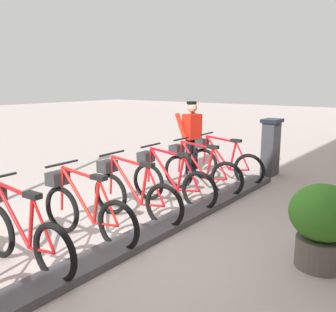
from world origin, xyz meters
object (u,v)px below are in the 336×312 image
Objects in this scene: payment_kiosk at (271,146)px; bike_docked_2 at (169,180)px; bike_docked_1 at (198,170)px; bike_docked_5 at (19,232)px; bike_docked_4 at (84,210)px; worker_near_rack at (192,135)px; bike_docked_3 at (132,193)px; bike_docked_0 at (222,162)px; planter_bush at (323,222)px.

payment_kiosk is 0.74× the size of bike_docked_2.
bike_docked_5 is at bearing 90.00° from bike_docked_1.
worker_near_rack is at bearing -76.97° from bike_docked_4.
bike_docked_3 is at bearing -90.00° from bike_docked_5.
worker_near_rack is at bearing -11.34° from bike_docked_0.
bike_docked_1 and bike_docked_4 have the same top height.
payment_kiosk is 0.74× the size of bike_docked_4.
bike_docked_3 is 0.93m from bike_docked_4.
bike_docked_1 is at bearing -31.45° from planter_bush.
bike_docked_2 is (0.00, 0.93, 0.00)m from bike_docked_1.
bike_docked_3 is (0.00, 0.93, 0.00)m from bike_docked_2.
bike_docked_1 is 1.87m from bike_docked_3.
bike_docked_2 is 1.00× the size of bike_docked_4.
worker_near_rack reaches higher than bike_docked_3.
bike_docked_0 is (0.57, 1.18, -0.24)m from payment_kiosk.
worker_near_rack is (0.91, -2.05, 0.48)m from bike_docked_2.
bike_docked_4 is (0.00, 2.80, 0.00)m from bike_docked_1.
bike_docked_1 and bike_docked_3 have the same top height.
bike_docked_2 is 2.80m from bike_docked_5.
bike_docked_1 is 1.00× the size of bike_docked_4.
worker_near_rack is at bearing -73.10° from bike_docked_3.
worker_near_rack is (0.91, -1.12, 0.48)m from bike_docked_1.
bike_docked_3 is 2.72m from planter_bush.
bike_docked_4 is (0.00, 0.93, 0.00)m from bike_docked_3.
bike_docked_0 is 1.04m from worker_near_rack.
bike_docked_4 is at bearing 90.00° from bike_docked_0.
payment_kiosk reaches higher than planter_bush.
payment_kiosk is at bearing -146.00° from worker_near_rack.
bike_docked_5 is (0.57, 5.85, -0.24)m from payment_kiosk.
bike_docked_5 is at bearing 90.00° from bike_docked_0.
bike_docked_2 and bike_docked_3 have the same top height.
bike_docked_0 is 4.67m from bike_docked_5.
planter_bush is at bearing -157.08° from bike_docked_4.
payment_kiosk is 0.74× the size of bike_docked_1.
bike_docked_1 is at bearing 90.00° from bike_docked_0.
bike_docked_1 is (0.00, 0.93, 0.00)m from bike_docked_0.
bike_docked_1 and bike_docked_5 have the same top height.
payment_kiosk reaches higher than bike_docked_3.
planter_bush is (-2.71, -0.21, 0.11)m from bike_docked_3.
bike_docked_0 and bike_docked_4 have the same top height.
bike_docked_5 is (0.00, 4.67, 0.00)m from bike_docked_0.
bike_docked_4 and bike_docked_5 have the same top height.
bike_docked_1 is at bearing -90.00° from bike_docked_4.
bike_docked_1 is at bearing 74.87° from payment_kiosk.
payment_kiosk is 1.33m from bike_docked_0.
payment_kiosk is 0.74× the size of bike_docked_5.
bike_docked_2 is at bearing -14.94° from planter_bush.
planter_bush is at bearing -175.54° from bike_docked_3.
payment_kiosk is 3.11m from bike_docked_2.
bike_docked_3 is 1.00× the size of bike_docked_5.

